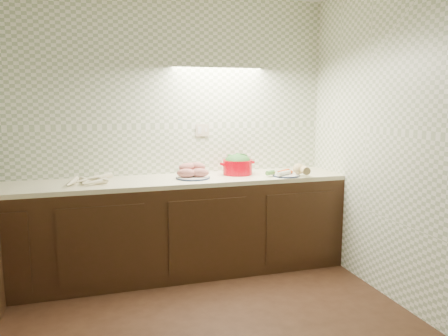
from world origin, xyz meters
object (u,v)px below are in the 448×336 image
object	(u,v)px
onion_bowl	(188,172)
veg_plate	(292,172)
dutch_oven	(238,165)
parsnip_pile	(87,181)
sweet_potato_plate	(192,172)

from	to	relation	value
onion_bowl	veg_plate	size ratio (longest dim) A/B	0.34
onion_bowl	dutch_oven	distance (m)	0.49
parsnip_pile	onion_bowl	xyz separation A→B (m)	(0.91, 0.19, 0.01)
onion_bowl	veg_plate	world-z (taller)	veg_plate
veg_plate	onion_bowl	bearing A→B (deg)	162.65
parsnip_pile	veg_plate	distance (m)	1.85
sweet_potato_plate	parsnip_pile	bearing A→B (deg)	-176.60
dutch_oven	veg_plate	size ratio (longest dim) A/B	0.85
sweet_potato_plate	onion_bowl	xyz separation A→B (m)	(-0.02, 0.13, -0.01)
parsnip_pile	veg_plate	world-z (taller)	veg_plate
onion_bowl	veg_plate	bearing A→B (deg)	-17.35
sweet_potato_plate	onion_bowl	bearing A→B (deg)	96.75
parsnip_pile	dutch_oven	bearing A→B (deg)	5.49
dutch_oven	onion_bowl	bearing A→B (deg)	163.90
parsnip_pile	dutch_oven	world-z (taller)	dutch_oven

